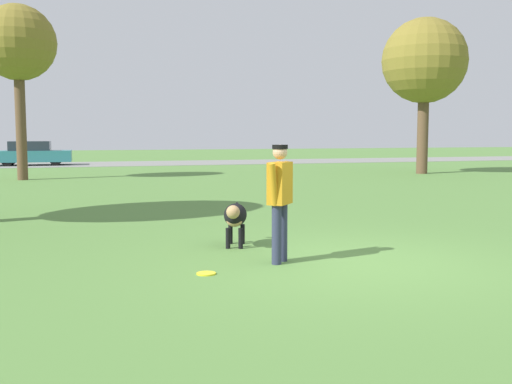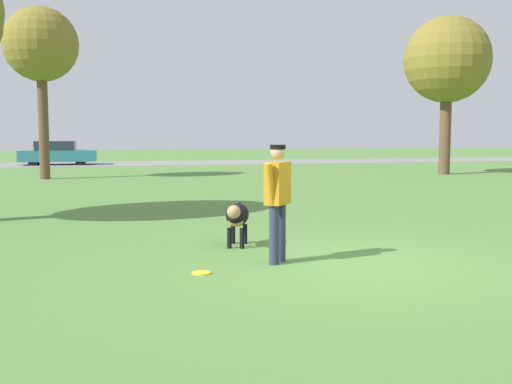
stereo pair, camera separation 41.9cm
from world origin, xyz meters
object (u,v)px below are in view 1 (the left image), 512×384
object	(u,v)px
person	(280,194)
tree_far_right	(425,62)
frisbee	(206,273)
parked_car_teal	(32,154)
tree_far_left	(18,45)
dog	(235,216)

from	to	relation	value
person	tree_far_right	world-z (taller)	tree_far_right
frisbee	parked_car_teal	size ratio (longest dim) A/B	0.06
tree_far_left	tree_far_right	bearing A→B (deg)	-4.74
parked_car_teal	person	bearing A→B (deg)	-78.45
person	frisbee	world-z (taller)	person
frisbee	tree_far_right	bearing A→B (deg)	49.96
person	dog	size ratio (longest dim) A/B	1.56
person	frisbee	bearing A→B (deg)	149.31
dog	frisbee	distance (m)	1.90
person	tree_far_right	bearing A→B (deg)	2.78
tree_far_left	parked_car_teal	size ratio (longest dim) A/B	1.56
dog	parked_car_teal	world-z (taller)	parked_car_teal
person	parked_car_teal	bearing A→B (deg)	50.39
frisbee	parked_car_teal	distance (m)	28.52
frisbee	tree_far_left	xyz separation A→B (m)	(-3.26, 17.14, 5.03)
dog	frisbee	xyz separation A→B (m)	(-0.83, -1.65, -0.46)
dog	tree_far_right	xyz separation A→B (m)	(12.42, 14.12, 4.38)
tree_far_left	tree_far_right	world-z (taller)	tree_far_right
parked_car_teal	tree_far_left	bearing A→B (deg)	-86.53
person	tree_far_right	xyz separation A→B (m)	(12.15, 15.41, 3.92)
tree_far_right	frisbee	bearing A→B (deg)	-130.04
dog	tree_far_right	world-z (taller)	tree_far_right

